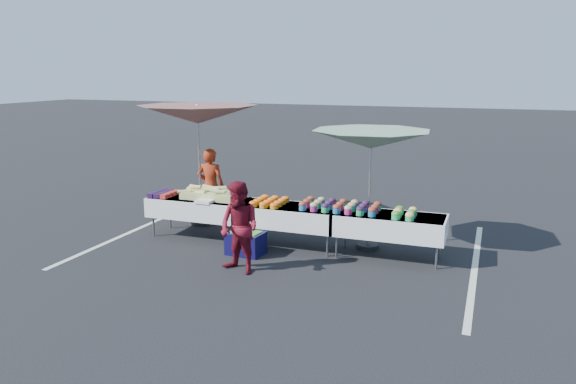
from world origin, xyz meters
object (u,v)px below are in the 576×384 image
(table_right, at_px, (389,224))
(umbrella_right, at_px, (371,140))
(table_center, at_px, (288,215))
(umbrella_left, at_px, (198,115))
(storage_bin, at_px, (246,242))
(table_left, at_px, (199,207))
(vendor, at_px, (211,187))
(customer, at_px, (239,228))

(table_right, bearing_deg, umbrella_right, 136.64)
(table_center, xyz_separation_m, table_right, (1.80, 0.00, 0.00))
(table_right, distance_m, umbrella_left, 4.40)
(table_right, relative_size, storage_bin, 2.90)
(table_left, xyz_separation_m, table_center, (1.80, 0.00, 0.00))
(vendor, height_order, customer, vendor)
(customer, distance_m, storage_bin, 1.02)
(umbrella_right, bearing_deg, storage_bin, -150.79)
(table_left, relative_size, storage_bin, 2.90)
(umbrella_left, height_order, storage_bin, umbrella_left)
(umbrella_left, bearing_deg, umbrella_right, -6.23)
(table_left, relative_size, vendor, 1.18)
(table_left, xyz_separation_m, umbrella_left, (-0.40, 0.80, 1.64))
(customer, bearing_deg, vendor, 144.82)
(table_center, relative_size, storage_bin, 2.90)
(customer, distance_m, umbrella_left, 3.36)
(table_right, bearing_deg, customer, -144.07)
(table_center, height_order, vendor, vendor)
(table_left, distance_m, umbrella_left, 1.87)
(umbrella_right, xyz_separation_m, storage_bin, (-1.90, -1.06, -1.72))
(table_left, height_order, vendor, vendor)
(umbrella_left, distance_m, storage_bin, 2.99)
(customer, bearing_deg, umbrella_left, 148.70)
(table_left, bearing_deg, umbrella_left, 116.71)
(table_left, xyz_separation_m, vendor, (-0.19, 0.86, 0.20))
(table_left, height_order, customer, customer)
(table_right, xyz_separation_m, umbrella_left, (-4.00, 0.80, 1.64))
(table_left, height_order, storage_bin, table_left)
(vendor, bearing_deg, umbrella_right, 164.44)
(table_right, bearing_deg, umbrella_left, 168.70)
(table_right, bearing_deg, storage_bin, -164.43)
(table_center, distance_m, umbrella_left, 2.86)
(umbrella_right, bearing_deg, customer, -130.42)
(umbrella_left, relative_size, storage_bin, 4.84)
(vendor, distance_m, storage_bin, 2.17)
(umbrella_left, xyz_separation_m, storage_bin, (1.67, -1.45, -2.02))
(table_left, bearing_deg, vendor, 102.53)
(table_right, bearing_deg, table_left, 180.00)
(umbrella_left, bearing_deg, vendor, 14.53)
(table_right, distance_m, umbrella_right, 1.47)
(customer, height_order, storage_bin, customer)
(customer, xyz_separation_m, storage_bin, (-0.28, 0.84, -0.52))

